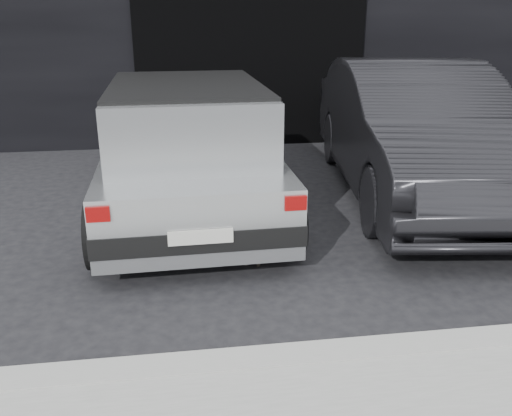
{
  "coord_description": "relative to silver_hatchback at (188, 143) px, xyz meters",
  "views": [
    {
      "loc": [
        -0.31,
        -5.66,
        2.32
      ],
      "look_at": [
        0.37,
        -0.99,
        0.59
      ],
      "focal_mm": 38.0,
      "sensor_mm": 36.0,
      "label": 1
    }
  ],
  "objects": [
    {
      "name": "ground",
      "position": [
        0.21,
        -0.63,
        -0.85
      ],
      "size": [
        80.0,
        80.0,
        0.0
      ],
      "primitive_type": "plane",
      "color": "black",
      "rests_on": "ground"
    },
    {
      "name": "building_facade",
      "position": [
        1.21,
        5.37,
        1.65
      ],
      "size": [
        34.0,
        4.0,
        5.0
      ],
      "primitive_type": "cube",
      "color": "black",
      "rests_on": "ground"
    },
    {
      "name": "garage_opening",
      "position": [
        1.21,
        3.36,
        0.45
      ],
      "size": [
        4.0,
        0.1,
        2.6
      ],
      "primitive_type": "cube",
      "color": "black",
      "rests_on": "ground"
    },
    {
      "name": "curb",
      "position": [
        1.21,
        -3.23,
        -0.79
      ],
      "size": [
        18.0,
        0.25,
        0.12
      ],
      "primitive_type": "cube",
      "color": "#979892",
      "rests_on": "ground"
    },
    {
      "name": "silver_hatchback",
      "position": [
        0.0,
        0.0,
        0.0
      ],
      "size": [
        2.18,
        4.27,
        1.56
      ],
      "rotation": [
        0.0,
        0.0,
        0.02
      ],
      "color": "#B7BABC",
      "rests_on": "ground"
    },
    {
      "name": "second_car",
      "position": [
        2.94,
        0.3,
        0.0
      ],
      "size": [
        2.44,
        5.37,
        1.71
      ],
      "primitive_type": "imported",
      "rotation": [
        0.0,
        0.0,
        -0.13
      ],
      "color": "black",
      "rests_on": "ground"
    },
    {
      "name": "cat_siamese",
      "position": [
        0.58,
        -1.51,
        -0.74
      ],
      "size": [
        0.4,
        0.7,
        0.25
      ],
      "rotation": [
        0.0,
        0.0,
        2.78
      ],
      "color": "beige",
      "rests_on": "ground"
    },
    {
      "name": "cat_white",
      "position": [
        -0.46,
        -1.09,
        -0.67
      ],
      "size": [
        0.8,
        0.34,
        0.37
      ],
      "rotation": [
        0.0,
        0.0,
        -1.7
      ],
      "color": "silver",
      "rests_on": "ground"
    }
  ]
}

